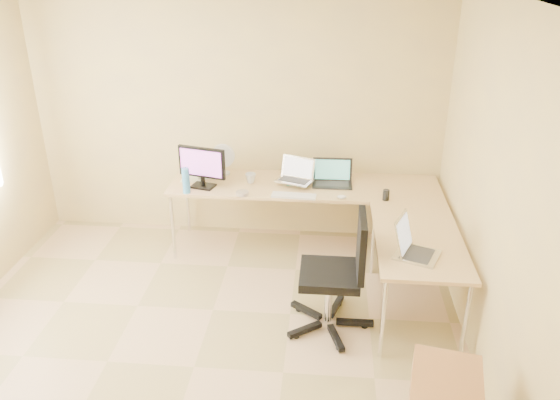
# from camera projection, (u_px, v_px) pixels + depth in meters

# --- Properties ---
(floor) EXTENTS (4.50, 4.50, 0.00)m
(floor) POSITION_uv_depth(u_px,v_px,m) (194.00, 367.00, 4.20)
(floor) COLOR tan
(floor) RESTS_ON ground
(ceiling) EXTENTS (4.50, 4.50, 0.00)m
(ceiling) POSITION_uv_depth(u_px,v_px,m) (164.00, 2.00, 3.11)
(ceiling) COLOR white
(ceiling) RESTS_ON ground
(wall_back) EXTENTS (4.50, 0.00, 4.50)m
(wall_back) POSITION_uv_depth(u_px,v_px,m) (236.00, 115.00, 5.69)
(wall_back) COLOR tan
(wall_back) RESTS_ON ground
(wall_right) EXTENTS (0.00, 4.50, 4.50)m
(wall_right) POSITION_uv_depth(u_px,v_px,m) (512.00, 225.00, 3.48)
(wall_right) COLOR tan
(wall_right) RESTS_ON ground
(desk_main) EXTENTS (2.65, 0.70, 0.73)m
(desk_main) POSITION_uv_depth(u_px,v_px,m) (304.00, 218.00, 5.66)
(desk_main) COLOR tan
(desk_main) RESTS_ON ground
(desk_return) EXTENTS (0.70, 1.30, 0.73)m
(desk_return) POSITION_uv_depth(u_px,v_px,m) (414.00, 276.00, 4.68)
(desk_return) COLOR tan
(desk_return) RESTS_ON ground
(monitor) EXTENTS (0.50, 0.27, 0.41)m
(monitor) POSITION_uv_depth(u_px,v_px,m) (202.00, 167.00, 5.37)
(monitor) COLOR black
(monitor) RESTS_ON desk_main
(book_stack) EXTENTS (0.20, 0.27, 0.04)m
(book_stack) POSITION_uv_depth(u_px,v_px,m) (297.00, 179.00, 5.58)
(book_stack) COLOR #237B7A
(book_stack) RESTS_ON desk_main
(laptop_center) EXTENTS (0.41, 0.37, 0.22)m
(laptop_center) POSITION_uv_depth(u_px,v_px,m) (295.00, 171.00, 5.42)
(laptop_center) COLOR silver
(laptop_center) RESTS_ON desk_main
(laptop_black) EXTENTS (0.39, 0.29, 0.24)m
(laptop_black) POSITION_uv_depth(u_px,v_px,m) (333.00, 173.00, 5.45)
(laptop_black) COLOR black
(laptop_black) RESTS_ON desk_main
(keyboard) EXTENTS (0.42, 0.14, 0.02)m
(keyboard) POSITION_uv_depth(u_px,v_px,m) (294.00, 196.00, 5.24)
(keyboard) COLOR silver
(keyboard) RESTS_ON desk_main
(mouse) EXTENTS (0.10, 0.07, 0.03)m
(mouse) POSITION_uv_depth(u_px,v_px,m) (342.00, 197.00, 5.20)
(mouse) COLOR silver
(mouse) RESTS_ON desk_main
(mug) EXTENTS (0.12, 0.12, 0.10)m
(mug) POSITION_uv_depth(u_px,v_px,m) (251.00, 178.00, 5.53)
(mug) COLOR silver
(mug) RESTS_ON desk_main
(cd_stack) EXTENTS (0.15, 0.15, 0.03)m
(cd_stack) POSITION_uv_depth(u_px,v_px,m) (242.00, 193.00, 5.28)
(cd_stack) COLOR silver
(cd_stack) RESTS_ON desk_main
(water_bottle) EXTENTS (0.07, 0.07, 0.25)m
(water_bottle) POSITION_uv_depth(u_px,v_px,m) (186.00, 181.00, 5.28)
(water_bottle) COLOR #4093D7
(water_bottle) RESTS_ON desk_main
(papers) EXTENTS (0.22, 0.32, 0.01)m
(papers) POSITION_uv_depth(u_px,v_px,m) (195.00, 176.00, 5.69)
(papers) COLOR white
(papers) RESTS_ON desk_main
(white_box) EXTENTS (0.25, 0.22, 0.08)m
(white_box) POSITION_uv_depth(u_px,v_px,m) (207.00, 173.00, 5.68)
(white_box) COLOR beige
(white_box) RESTS_ON desk_main
(desk_fan) EXTENTS (0.26, 0.26, 0.30)m
(desk_fan) POSITION_uv_depth(u_px,v_px,m) (224.00, 160.00, 5.69)
(desk_fan) COLOR silver
(desk_fan) RESTS_ON desk_main
(black_cup) EXTENTS (0.08, 0.08, 0.10)m
(black_cup) POSITION_uv_depth(u_px,v_px,m) (386.00, 195.00, 5.15)
(black_cup) COLOR black
(black_cup) RESTS_ON desk_main
(laptop_return) EXTENTS (0.45, 0.41, 0.25)m
(laptop_return) POSITION_uv_depth(u_px,v_px,m) (419.00, 242.00, 4.20)
(laptop_return) COLOR silver
(laptop_return) RESTS_ON desk_return
(office_chair) EXTENTS (0.62, 0.62, 1.03)m
(office_chair) POSITION_uv_depth(u_px,v_px,m) (330.00, 274.00, 4.45)
(office_chair) COLOR black
(office_chair) RESTS_ON ground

